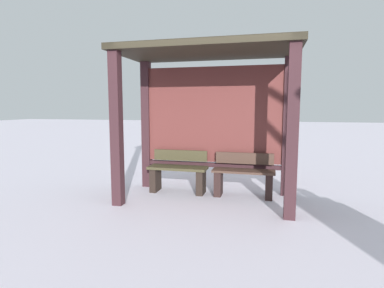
# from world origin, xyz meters

# --- Properties ---
(ground_plane) EXTENTS (60.00, 60.00, 0.00)m
(ground_plane) POSITION_xyz_m (0.00, 0.00, 0.00)
(ground_plane) COLOR white
(bus_shelter) EXTENTS (2.90, 1.50, 2.51)m
(bus_shelter) POSITION_xyz_m (0.00, 0.21, 1.79)
(bus_shelter) COLOR #381F24
(bus_shelter) RESTS_ON ground
(bench_left_inside) EXTENTS (1.07, 0.39, 0.76)m
(bench_left_inside) POSITION_xyz_m (-0.59, 0.34, 0.35)
(bench_left_inside) COLOR #413B26
(bench_left_inside) RESTS_ON ground
(bench_center_inside) EXTENTS (1.07, 0.36, 0.76)m
(bench_center_inside) POSITION_xyz_m (0.59, 0.34, 0.35)
(bench_center_inside) COLOR #483229
(bench_center_inside) RESTS_ON ground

